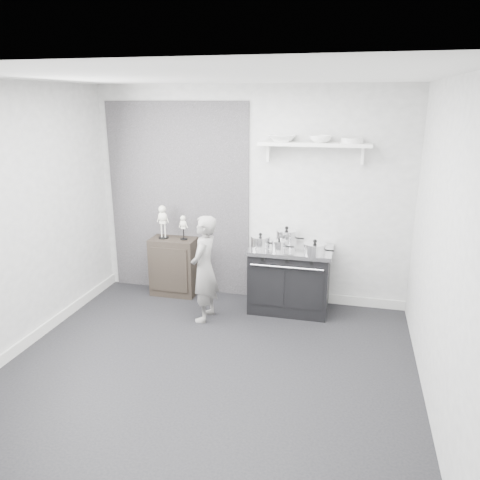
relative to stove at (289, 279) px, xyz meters
name	(u,v)px	position (x,y,z in m)	size (l,w,h in m)	color
ground	(209,365)	(-0.59, -1.48, -0.41)	(4.00, 4.00, 0.00)	black
room_shell	(201,199)	(-0.68, -1.33, 1.23)	(4.02, 3.62, 2.71)	#A8A8A6
wall_shelf	(314,145)	(0.21, 0.20, 1.60)	(1.30, 0.26, 0.24)	white
stove	(289,279)	(0.00, 0.00, 0.00)	(1.00, 0.63, 0.80)	black
side_cabinet	(174,266)	(-1.56, 0.13, -0.02)	(0.59, 0.35, 0.77)	black
child	(204,269)	(-0.93, -0.50, 0.23)	(0.46, 0.30, 1.27)	gray
pot_front_left	(260,242)	(-0.36, -0.08, 0.47)	(0.32, 0.23, 0.18)	silver
pot_back_left	(286,237)	(-0.07, 0.14, 0.49)	(0.35, 0.26, 0.23)	silver
pot_front_right	(315,249)	(0.30, -0.19, 0.47)	(0.35, 0.26, 0.18)	silver
pot_front_center	(279,245)	(-0.12, -0.13, 0.46)	(0.26, 0.18, 0.16)	silver
skeleton_full	(163,219)	(-1.69, 0.13, 0.62)	(0.14, 0.09, 0.51)	silver
skeleton_torso	(183,226)	(-1.41, 0.13, 0.55)	(0.10, 0.07, 0.37)	silver
bowl_large	(282,138)	(-0.17, 0.19, 1.67)	(0.33, 0.33, 0.08)	white
bowl_small	(320,139)	(0.28, 0.19, 1.67)	(0.26, 0.26, 0.08)	white
plate_stack	(352,141)	(0.63, 0.19, 1.66)	(0.25, 0.25, 0.06)	silver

